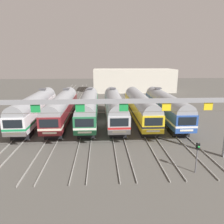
# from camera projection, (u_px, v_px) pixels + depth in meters

# --- Properties ---
(ground_plane) EXTENTS (160.00, 160.00, 0.00)m
(ground_plane) POSITION_uv_depth(u_px,v_px,m) (102.00, 122.00, 34.78)
(ground_plane) COLOR #4C4944
(track_bed) EXTENTS (22.93, 70.00, 0.15)m
(track_bed) POSITION_uv_depth(u_px,v_px,m) (101.00, 101.00, 51.21)
(track_bed) COLOR gray
(track_bed) RESTS_ON ground
(commuter_train_white) EXTENTS (2.88, 18.06, 5.05)m
(commuter_train_white) POSITION_uv_depth(u_px,v_px,m) (35.00, 107.00, 33.54)
(commuter_train_white) COLOR white
(commuter_train_white) RESTS_ON ground
(commuter_train_maroon) EXTENTS (2.88, 18.06, 5.05)m
(commuter_train_maroon) POSITION_uv_depth(u_px,v_px,m) (62.00, 107.00, 33.77)
(commuter_train_maroon) COLOR maroon
(commuter_train_maroon) RESTS_ON ground
(commuter_train_green) EXTENTS (2.88, 18.06, 5.05)m
(commuter_train_green) POSITION_uv_depth(u_px,v_px,m) (88.00, 107.00, 34.00)
(commuter_train_green) COLOR #236B42
(commuter_train_green) RESTS_ON ground
(commuter_train_stainless) EXTENTS (2.88, 18.06, 5.05)m
(commuter_train_stainless) POSITION_uv_depth(u_px,v_px,m) (114.00, 106.00, 34.23)
(commuter_train_stainless) COLOR #B2B5BA
(commuter_train_stainless) RESTS_ON ground
(commuter_train_yellow) EXTENTS (2.88, 18.06, 4.77)m
(commuter_train_yellow) POSITION_uv_depth(u_px,v_px,m) (140.00, 106.00, 34.46)
(commuter_train_yellow) COLOR gold
(commuter_train_yellow) RESTS_ON ground
(commuter_train_blue) EXTENTS (2.88, 18.06, 5.05)m
(commuter_train_blue) POSITION_uv_depth(u_px,v_px,m) (165.00, 106.00, 34.70)
(commuter_train_blue) COLOR #284C9E
(commuter_train_blue) RESTS_ON ground
(catenary_gantry) EXTENTS (26.66, 0.44, 6.97)m
(catenary_gantry) POSITION_uv_depth(u_px,v_px,m) (102.00, 110.00, 20.39)
(catenary_gantry) COLOR gray
(catenary_gantry) RESTS_ON ground
(yard_signal_mast) EXTENTS (0.28, 0.35, 2.98)m
(yard_signal_mast) POSITION_uv_depth(u_px,v_px,m) (197.00, 152.00, 18.78)
(yard_signal_mast) COLOR #59595E
(yard_signal_mast) RESTS_ON ground
(maintenance_building) EXTENTS (25.67, 10.00, 7.11)m
(maintenance_building) POSITION_uv_depth(u_px,v_px,m) (133.00, 80.00, 67.53)
(maintenance_building) COLOR beige
(maintenance_building) RESTS_ON ground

